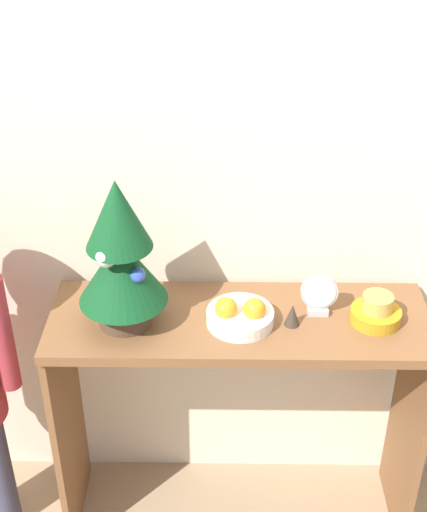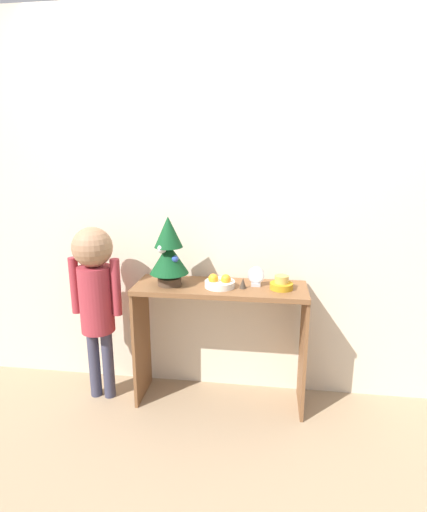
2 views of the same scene
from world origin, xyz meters
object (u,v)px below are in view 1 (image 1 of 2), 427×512
object	(u,v)px
singing_bowl	(376,312)
desk_clock	(319,295)
figurine	(292,315)
mini_tree	(120,255)
fruit_bowl	(240,315)

from	to	relation	value
singing_bowl	desk_clock	distance (m)	0.16
figurine	singing_bowl	bearing A→B (deg)	4.38
figurine	mini_tree	bearing A→B (deg)	179.34
desk_clock	figurine	bearing A→B (deg)	-144.82
mini_tree	figurine	distance (m)	0.50
fruit_bowl	figurine	size ratio (longest dim) A/B	2.84
desk_clock	figurine	world-z (taller)	desk_clock
fruit_bowl	figurine	distance (m)	0.14
desk_clock	figurine	size ratio (longest dim) A/B	1.89
desk_clock	figurine	distance (m)	0.10
mini_tree	singing_bowl	bearing A→B (deg)	1.03
mini_tree	figurine	size ratio (longest dim) A/B	6.62
fruit_bowl	figurine	world-z (taller)	fruit_bowl
figurine	fruit_bowl	bearing A→B (deg)	178.90
mini_tree	desk_clock	size ratio (longest dim) A/B	3.51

